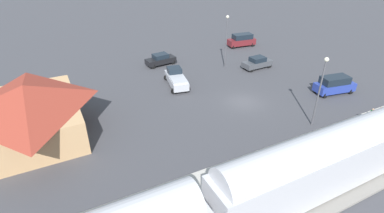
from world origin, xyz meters
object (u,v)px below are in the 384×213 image
Objects in this scene: sedan_charcoal at (257,63)px; light_pole_near_platform at (321,84)px; station_building at (30,110)px; suv_blue at (335,85)px; pedestrian_on_platform at (371,115)px; suv_maroon at (242,40)px; sedan_black at (161,59)px; pickup_silver at (176,78)px; light_pole_lot_center at (227,36)px; pedestrian_waiting_far at (379,113)px.

sedan_charcoal is 16.20m from light_pole_near_platform.
station_building reaches higher than suv_blue.
light_pole_near_platform reaches higher than pedestrian_on_platform.
pedestrian_on_platform is 0.34× the size of suv_maroon.
suv_blue is (-18.72, -15.44, 0.27)m from sedan_black.
pedestrian_on_platform is at bearing -119.32° from light_pole_near_platform.
pickup_silver is 19.82m from suv_maroon.
station_building is at bearing 123.12° from sedan_black.
pedestrian_on_platform is 17.86m from sedan_charcoal.
suv_maroon is 0.70× the size of light_pole_near_platform.
sedan_charcoal is 6.20m from light_pole_lot_center.
station_building is 26.62m from light_pole_lot_center.
suv_maroon is at bearing -60.56° from pickup_silver.
suv_maroon is (9.71, -4.09, 0.27)m from sedan_charcoal.
light_pole_lot_center reaches higher than pedestrian_waiting_far.
pedestrian_waiting_far is (-0.17, -1.01, 0.00)m from pedestrian_on_platform.
pedestrian_on_platform is 1.00× the size of pedestrian_waiting_far.
suv_maroon is 20.66m from suv_blue.
light_pole_lot_center reaches higher than pedestrian_on_platform.
pedestrian_on_platform is 0.23× the size of light_pole_near_platform.
station_building is 21.37m from sedan_black.
light_pole_lot_center is (2.25, 4.21, 3.97)m from sedan_charcoal.
sedan_black is at bearing 55.27° from light_pole_lot_center.
pickup_silver is 10.01m from light_pole_lot_center.
light_pole_lot_center is at bearing 12.64° from pedestrian_on_platform.
suv_blue is at bearing -62.58° from light_pole_near_platform.
suv_blue is (-7.09, -33.28, -1.57)m from station_building.
pedestrian_waiting_far is at bearing 174.28° from suv_maroon.
pickup_silver reaches higher than pedestrian_waiting_far.
light_pole_near_platform is (-15.02, -8.49, 3.60)m from pickup_silver.
station_building is 2.63× the size of sedan_black.
station_building is at bearing 97.31° from sedan_charcoal.
light_pole_lot_center reaches higher than station_building.
light_pole_near_platform is (-22.83, -7.51, 3.75)m from sedan_black.
light_pole_near_platform reaches higher than sedan_black.
pedestrian_waiting_far reaches higher than sedan_black.
suv_maroon is (27.73, -2.78, -0.13)m from pedestrian_waiting_far.
sedan_black is at bearing 96.74° from suv_maroon.
suv_maroon and suv_blue have the same top height.
sedan_charcoal is at bearing -122.55° from sedan_black.
station_building is at bearing 66.16° from light_pole_near_platform.
light_pole_lot_center reaches higher than suv_maroon.
pedestrian_waiting_far is at bearing -175.82° from sedan_charcoal.
station_building is at bearing 103.28° from light_pole_lot_center.
pedestrian_waiting_far is at bearing -152.37° from sedan_black.
station_building is 36.75m from suv_maroon.
pedestrian_on_platform is 0.30× the size of pickup_silver.
sedan_charcoal is (-7.78, -12.19, 0.00)m from sedan_black.
sedan_charcoal is 0.59× the size of light_pole_lot_center.
sedan_black is 10.50m from light_pole_lot_center.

